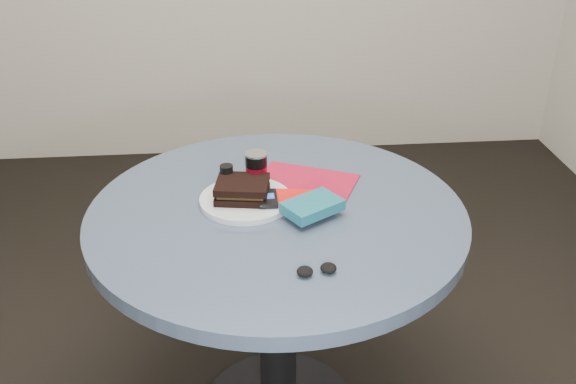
{
  "coord_description": "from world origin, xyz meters",
  "views": [
    {
      "loc": [
        -0.1,
        -1.46,
        1.6
      ],
      "look_at": [
        0.03,
        0.0,
        0.8
      ],
      "focal_mm": 40.0,
      "sensor_mm": 36.0,
      "label": 1
    }
  ],
  "objects": [
    {
      "name": "table",
      "position": [
        0.0,
        0.0,
        0.59
      ],
      "size": [
        1.0,
        1.0,
        0.75
      ],
      "color": "black",
      "rests_on": "ground"
    },
    {
      "name": "magazine",
      "position": [
        0.09,
        0.13,
        0.75
      ],
      "size": [
        0.33,
        0.3,
        0.0
      ],
      "primitive_type": "cube",
      "rotation": [
        0.0,
        0.0,
        -0.42
      ],
      "color": "maroon",
      "rests_on": "table"
    },
    {
      "name": "novel",
      "position": [
        0.09,
        -0.05,
        0.78
      ],
      "size": [
        0.17,
        0.16,
        0.03
      ],
      "primitive_type": "cube",
      "rotation": [
        0.0,
        0.0,
        0.56
      ],
      "color": "#16596C",
      "rests_on": "red_book"
    },
    {
      "name": "headphones",
      "position": [
        0.07,
        -0.3,
        0.76
      ],
      "size": [
        0.1,
        0.05,
        0.02
      ],
      "color": "black",
      "rests_on": "table"
    },
    {
      "name": "mp3_player",
      "position": [
        -0.02,
        0.02,
        0.77
      ],
      "size": [
        0.05,
        0.09,
        0.02
      ],
      "color": "black",
      "rests_on": "red_book"
    },
    {
      "name": "red_book",
      "position": [
        0.05,
        0.02,
        0.76
      ],
      "size": [
        0.17,
        0.13,
        0.01
      ],
      "primitive_type": "cube",
      "rotation": [
        0.0,
        0.0,
        -0.16
      ],
      "color": "red",
      "rests_on": "magazine"
    },
    {
      "name": "plate",
      "position": [
        -0.08,
        0.04,
        0.76
      ],
      "size": [
        0.25,
        0.25,
        0.02
      ],
      "primitive_type": "cylinder",
      "rotation": [
        0.0,
        0.0,
        -0.01
      ],
      "color": "silver",
      "rests_on": "table"
    },
    {
      "name": "pepper_grinder",
      "position": [
        -0.13,
        0.1,
        0.79
      ],
      "size": [
        0.05,
        0.05,
        0.08
      ],
      "color": "#40361B",
      "rests_on": "table"
    },
    {
      "name": "soda_can",
      "position": [
        -0.05,
        0.11,
        0.81
      ],
      "size": [
        0.07,
        0.07,
        0.11
      ],
      "color": "maroon",
      "rests_on": "table"
    },
    {
      "name": "sandwich",
      "position": [
        -0.09,
        0.04,
        0.79
      ],
      "size": [
        0.15,
        0.14,
        0.05
      ],
      "color": "black",
      "rests_on": "plate"
    }
  ]
}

